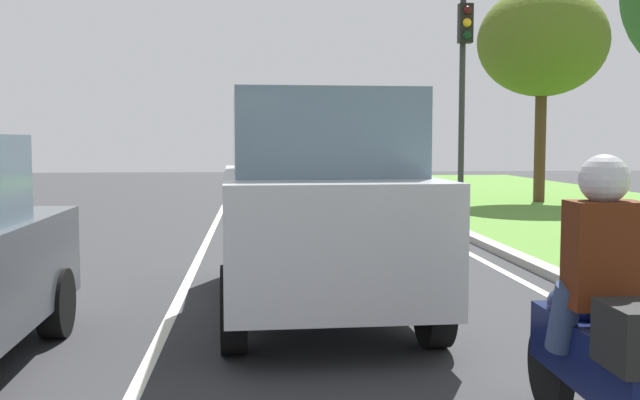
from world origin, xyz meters
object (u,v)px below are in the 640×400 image
car_suv_ahead (316,202)px  traffic_light_near_right (464,67)px  rider_person (602,252)px  tree_roadside_far (542,42)px  motorcycle (602,363)px

car_suv_ahead → traffic_light_near_right: size_ratio=0.86×
rider_person → tree_roadside_far: tree_roadside_far is taller
car_suv_ahead → traffic_light_near_right: 10.57m
traffic_light_near_right → tree_roadside_far: (3.25, 3.45, 1.05)m
traffic_light_near_right → tree_roadside_far: tree_roadside_far is taller
car_suv_ahead → motorcycle: car_suv_ahead is taller
rider_person → tree_roadside_far: 18.07m
motorcycle → tree_roadside_far: bearing=71.1°
traffic_light_near_right → rider_person: bearing=-102.6°
motorcycle → traffic_light_near_right: 13.88m
motorcycle → tree_roadside_far: size_ratio=0.31×
rider_person → traffic_light_near_right: bearing=78.9°
car_suv_ahead → tree_roadside_far: tree_roadside_far is taller
traffic_light_near_right → tree_roadside_far: bearing=46.8°
car_suv_ahead → motorcycle: size_ratio=2.40×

